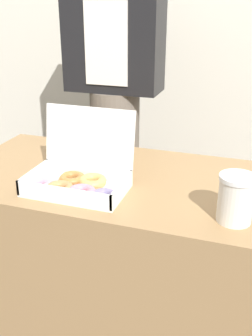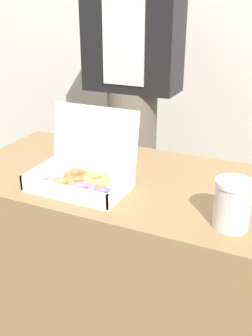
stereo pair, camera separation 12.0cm
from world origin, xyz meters
The scene contains 6 objects.
ground_plane centered at (0.00, 0.00, 0.00)m, with size 14.00×14.00×0.00m, color #4C4742.
wall_back centered at (0.00, 1.20, 1.30)m, with size 10.00×0.05×2.60m.
table centered at (0.00, 0.00, 0.36)m, with size 1.15×0.62×0.73m.
donut_box centered at (-0.08, -0.14, 0.76)m, with size 0.36×0.25×0.25m.
coffee_cup centered at (0.43, -0.18, 0.80)m, with size 0.10×0.10×0.14m.
person_customer centered at (-0.21, 0.60, 0.88)m, with size 0.45×0.25×1.67m.
Camera 1 is at (0.45, -1.19, 1.30)m, focal length 42.00 mm.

